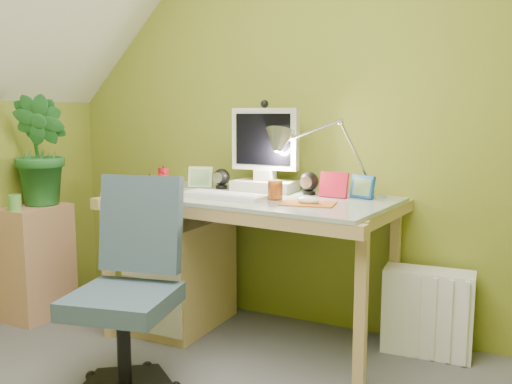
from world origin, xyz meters
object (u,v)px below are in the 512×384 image
at_px(side_ledge, 37,262).
at_px(task_chair, 122,300).
at_px(desk, 251,268).
at_px(monitor, 265,147).
at_px(desk_lamp, 344,141).
at_px(potted_plant, 43,151).
at_px(radiator, 428,312).

xyz_separation_m(side_ledge, task_chair, (1.09, -0.51, 0.09)).
height_order(desk, monitor, monitor).
xyz_separation_m(desk_lamp, side_ledge, (-1.75, -0.46, -0.75)).
height_order(side_ledge, potted_plant, potted_plant).
relative_size(monitor, potted_plant, 0.75).
distance_m(monitor, radiator, 1.22).
height_order(desk, task_chair, task_chair).
bearing_deg(desk, potted_plant, -163.91).
relative_size(side_ledge, task_chair, 0.79).
bearing_deg(desk, desk_lamp, 27.56).
bearing_deg(task_chair, side_ledge, 142.40).
bearing_deg(task_chair, desk, 62.39).
distance_m(monitor, side_ledge, 1.55).
bearing_deg(potted_plant, side_ledge, -128.81).
xyz_separation_m(side_ledge, potted_plant, (0.04, 0.05, 0.67)).
bearing_deg(monitor, desk, -93.03).
xyz_separation_m(monitor, potted_plant, (-1.26, -0.41, -0.04)).
relative_size(monitor, task_chair, 0.57).
height_order(monitor, task_chair, monitor).
relative_size(task_chair, radiator, 1.97).
distance_m(potted_plant, radiator, 2.34).
distance_m(desk_lamp, side_ledge, 1.96).
relative_size(desk, radiator, 3.38).
bearing_deg(desk_lamp, radiator, -2.68).
distance_m(potted_plant, task_chair, 1.32).
xyz_separation_m(monitor, side_ledge, (-1.30, -0.46, -0.70)).
xyz_separation_m(desk_lamp, potted_plant, (-1.71, -0.41, -0.08)).
height_order(monitor, radiator, monitor).
relative_size(desk_lamp, radiator, 1.33).
bearing_deg(task_chair, radiator, 30.14).
bearing_deg(side_ledge, monitor, 19.45).
relative_size(desk_lamp, task_chair, 0.67).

